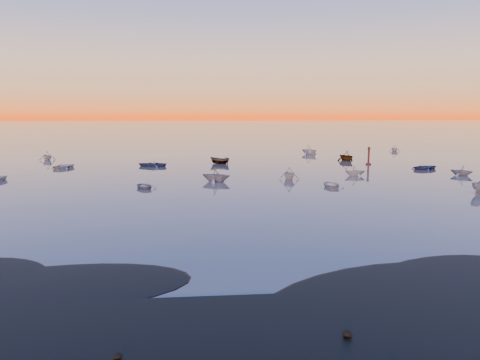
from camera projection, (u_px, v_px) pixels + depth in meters
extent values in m
plane|color=#70635D|center=(215.00, 145.00, 125.09)|extent=(600.00, 600.00, 0.00)
imported|color=gray|center=(461.00, 175.00, 66.76)|extent=(3.36, 3.21, 1.12)
cylinder|color=#41140D|center=(368.00, 164.00, 80.16)|extent=(0.93, 0.93, 0.31)
cylinder|color=#41140D|center=(369.00, 157.00, 79.97)|extent=(0.33, 0.33, 2.68)
cone|color=#41140D|center=(369.00, 147.00, 79.74)|extent=(0.62, 0.62, 0.52)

